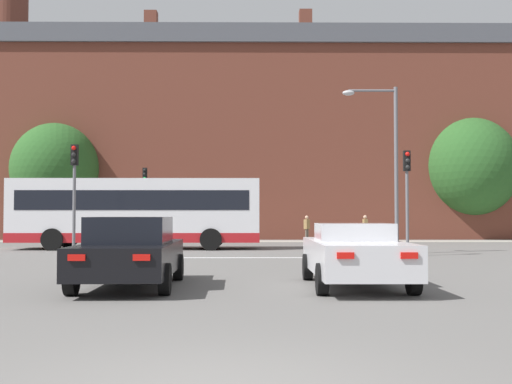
{
  "coord_description": "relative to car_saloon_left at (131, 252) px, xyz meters",
  "views": [
    {
      "loc": [
        0.31,
        -5.69,
        1.59
      ],
      "look_at": [
        0.6,
        26.36,
        2.76
      ],
      "focal_mm": 45.0,
      "sensor_mm": 36.0,
      "label": 1
    }
  ],
  "objects": [
    {
      "name": "pedestrian_waiting",
      "position": [
        9.58,
        24.27,
        0.14
      ],
      "size": [
        0.27,
        0.43,
        1.6
      ],
      "rotation": [
        0.0,
        0.0,
        1.7
      ],
      "color": "black",
      "rests_on": "ground_plane"
    },
    {
      "name": "street_lamp_junction",
      "position": [
        8.31,
        12.23,
        3.5
      ],
      "size": [
        2.3,
        0.36,
        6.94
      ],
      "color": "slate",
      "rests_on": "ground_plane"
    },
    {
      "name": "tree_by_building",
      "position": [
        -10.06,
        27.49,
        3.84
      ],
      "size": [
        5.66,
        5.66,
        7.6
      ],
      "color": "#4C3823",
      "rests_on": "ground_plane"
    },
    {
      "name": "stop_line_strip",
      "position": [
        2.34,
        9.82,
        -0.78
      ],
      "size": [
        9.75,
        0.3,
        0.01
      ],
      "primitive_type": "cube",
      "color": "silver",
      "rests_on": "ground_plane"
    },
    {
      "name": "car_roadster_right",
      "position": [
        4.99,
        0.04,
        -0.06
      ],
      "size": [
        2.06,
        4.94,
        1.41
      ],
      "rotation": [
        0.0,
        0.0,
        0.0
      ],
      "color": "silver",
      "rests_on": "ground_plane"
    },
    {
      "name": "pedestrian_walking_east",
      "position": [
        -2.39,
        24.69,
        0.23
      ],
      "size": [
        0.43,
        0.45,
        1.73
      ],
      "rotation": [
        0.0,
        0.0,
        5.41
      ],
      "color": "black",
      "rests_on": "ground_plane"
    },
    {
      "name": "traffic_light_near_right",
      "position": [
        8.78,
        10.67,
        1.99
      ],
      "size": [
        0.26,
        0.31,
        4.12
      ],
      "color": "slate",
      "rests_on": "ground_plane"
    },
    {
      "name": "brick_civic_building",
      "position": [
        1.2,
        33.95,
        6.47
      ],
      "size": [
        48.08,
        13.08,
        20.94
      ],
      "color": "brown",
      "rests_on": "ground_plane"
    },
    {
      "name": "far_pavement",
      "position": [
        2.34,
        24.92,
        -0.78
      ],
      "size": [
        70.84,
        2.5,
        0.01
      ],
      "primitive_type": "cube",
      "color": "#A09B91",
      "rests_on": "ground_plane"
    },
    {
      "name": "pedestrian_walking_west",
      "position": [
        6.11,
        24.79,
        0.13
      ],
      "size": [
        0.41,
        0.45,
        1.57
      ],
      "rotation": [
        0.0,
        0.0,
        4.12
      ],
      "color": "brown",
      "rests_on": "ground_plane"
    },
    {
      "name": "traffic_light_near_left",
      "position": [
        -4.09,
        10.3,
        2.1
      ],
      "size": [
        0.26,
        0.31,
        4.31
      ],
      "color": "slate",
      "rests_on": "ground_plane"
    },
    {
      "name": "tree_kerbside",
      "position": [
        17.44,
        28.57,
        4.03
      ],
      "size": [
        6.4,
        6.4,
        8.17
      ],
      "color": "#4C3823",
      "rests_on": "ground_plane"
    },
    {
      "name": "traffic_light_far_left",
      "position": [
        -3.74,
        24.59,
        2.21
      ],
      "size": [
        0.26,
        0.31,
        4.48
      ],
      "color": "slate",
      "rests_on": "ground_plane"
    },
    {
      "name": "bus_crossing_lead",
      "position": [
        -2.71,
        16.06,
        0.98
      ],
      "size": [
        11.57,
        2.77,
        3.28
      ],
      "rotation": [
        0.0,
        0.0,
        -1.57
      ],
      "color": "silver",
      "rests_on": "ground_plane"
    },
    {
      "name": "car_saloon_left",
      "position": [
        0.0,
        0.0,
        0.0
      ],
      "size": [
        2.14,
        4.86,
        1.55
      ],
      "rotation": [
        0.0,
        0.0,
        0.02
      ],
      "color": "black",
      "rests_on": "ground_plane"
    }
  ]
}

